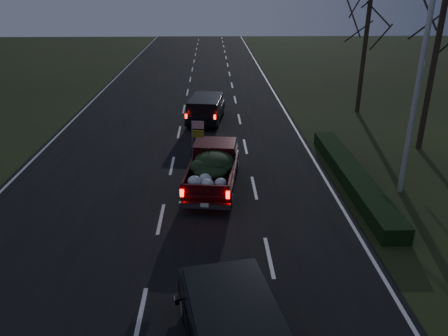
# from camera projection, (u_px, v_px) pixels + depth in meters

# --- Properties ---
(ground) EXTENTS (120.00, 120.00, 0.00)m
(ground) POSITION_uv_depth(u_px,v_px,m) (161.00, 219.00, 15.68)
(ground) COLOR black
(ground) RESTS_ON ground
(road_asphalt) EXTENTS (14.00, 120.00, 0.02)m
(road_asphalt) POSITION_uv_depth(u_px,v_px,m) (161.00, 219.00, 15.68)
(road_asphalt) COLOR black
(road_asphalt) RESTS_ON ground
(hedge_row) EXTENTS (1.00, 10.00, 0.60)m
(hedge_row) POSITION_uv_depth(u_px,v_px,m) (352.00, 175.00, 18.54)
(hedge_row) COLOR black
(hedge_row) RESTS_ON ground
(light_pole) EXTENTS (0.50, 0.90, 9.16)m
(light_pole) POSITION_uv_depth(u_px,v_px,m) (423.00, 54.00, 15.65)
(light_pole) COLOR silver
(light_pole) RESTS_ON ground
(bare_tree_mid) EXTENTS (3.60, 3.60, 8.50)m
(bare_tree_mid) POSITION_uv_depth(u_px,v_px,m) (442.00, 18.00, 20.00)
(bare_tree_mid) COLOR black
(bare_tree_mid) RESTS_ON ground
(bare_tree_far) EXTENTS (3.60, 3.60, 7.00)m
(bare_tree_far) POSITION_uv_depth(u_px,v_px,m) (367.00, 30.00, 26.86)
(bare_tree_far) COLOR black
(bare_tree_far) RESTS_ON ground
(pickup_truck) EXTENTS (2.39, 4.98, 2.51)m
(pickup_truck) POSITION_uv_depth(u_px,v_px,m) (213.00, 166.00, 17.87)
(pickup_truck) COLOR #3F080B
(pickup_truck) RESTS_ON ground
(lead_suv) EXTENTS (2.42, 4.60, 1.26)m
(lead_suv) POSITION_uv_depth(u_px,v_px,m) (206.00, 107.00, 26.44)
(lead_suv) COLOR black
(lead_suv) RESTS_ON ground
(rear_suv) EXTENTS (2.71, 4.82, 1.31)m
(rear_suv) POSITION_uv_depth(u_px,v_px,m) (234.00, 329.00, 9.33)
(rear_suv) COLOR black
(rear_suv) RESTS_ON ground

